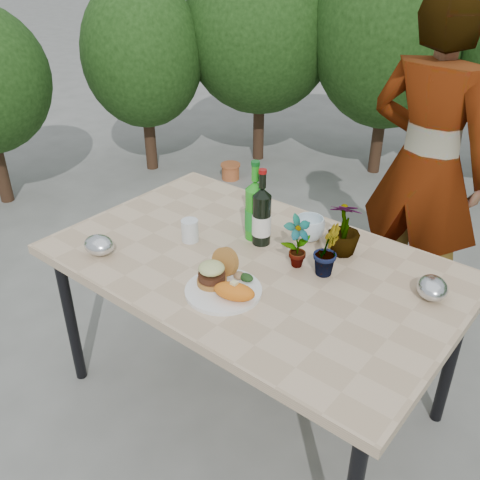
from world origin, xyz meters
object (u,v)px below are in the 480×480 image
Objects in this scene: wine_bottle at (262,217)px; person at (426,169)px; patio_table at (253,272)px; dinner_plate at (223,291)px.

wine_bottle is 0.19× the size of person.
dinner_plate reaches higher than patio_table.
patio_table is 4.85× the size of wine_bottle.
dinner_plate is at bearing -77.95° from patio_table.
person is at bearing 75.96° from patio_table.
wine_bottle is at bearing 113.98° from patio_table.
wine_bottle is 0.96m from person.
wine_bottle is at bearing 106.49° from dinner_plate.
person is (0.21, 1.28, 0.12)m from dinner_plate.
person is at bearing 80.68° from dinner_plate.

